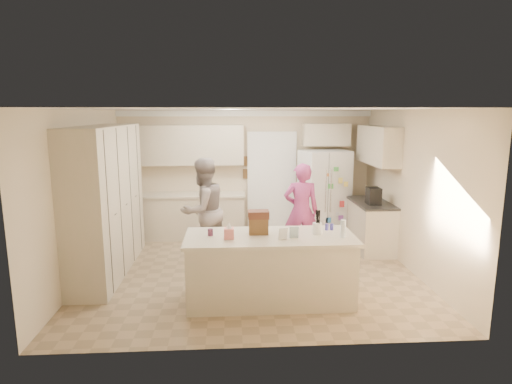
{
  "coord_description": "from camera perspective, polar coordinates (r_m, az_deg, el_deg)",
  "views": [
    {
      "loc": [
        -0.33,
        -6.61,
        2.56
      ],
      "look_at": [
        0.1,
        0.35,
        1.25
      ],
      "focal_mm": 30.0,
      "sensor_mm": 36.0,
      "label": 1
    }
  ],
  "objects": [
    {
      "name": "wall_left",
      "position": [
        7.1,
        -22.21,
        -0.37
      ],
      "size": [
        0.02,
        4.6,
        2.6
      ],
      "primitive_type": "cube",
      "color": "beige",
      "rests_on": "ground"
    },
    {
      "name": "wall_front",
      "position": [
        4.49,
        0.82,
        -5.64
      ],
      "size": [
        5.2,
        0.02,
        2.6
      ],
      "primitive_type": "cube",
      "color": "beige",
      "rests_on": "ground"
    },
    {
      "name": "teen_boy",
      "position": [
        7.35,
        -7.05,
        -2.47
      ],
      "size": [
        1.11,
        1.1,
        1.81
      ],
      "primitive_type": "imported",
      "rotation": [
        0.0,
        0.0,
        3.88
      ],
      "color": "#9A9491",
      "rests_on": "floor"
    },
    {
      "name": "water_bottle",
      "position": [
        5.76,
        11.53,
        -4.82
      ],
      "size": [
        0.07,
        0.07,
        0.24
      ],
      "primitive_type": "cylinder",
      "color": "silver",
      "rests_on": "island_top"
    },
    {
      "name": "wall_frame_upper",
      "position": [
        8.94,
        -1.27,
        4.15
      ],
      "size": [
        0.15,
        0.02,
        0.2
      ],
      "primitive_type": "cube",
      "color": "brown",
      "rests_on": "wall_back"
    },
    {
      "name": "island_top",
      "position": [
        5.77,
        1.89,
        -6.06
      ],
      "size": [
        2.28,
        0.96,
        0.05
      ],
      "primitive_type": "cube",
      "color": "beige",
      "rests_on": "island_base"
    },
    {
      "name": "coffee_maker",
      "position": [
        7.98,
        15.39,
        -0.5
      ],
      "size": [
        0.22,
        0.28,
        0.3
      ],
      "primitive_type": "cube",
      "color": "black",
      "rests_on": "right_countertop"
    },
    {
      "name": "wall_frame_lower",
      "position": [
        8.97,
        -1.27,
        2.44
      ],
      "size": [
        0.15,
        0.02,
        0.2
      ],
      "primitive_type": "cube",
      "color": "brown",
      "rests_on": "wall_back"
    },
    {
      "name": "pantry_bank",
      "position": [
        7.22,
        -19.31,
        -1.02
      ],
      "size": [
        0.6,
        2.6,
        2.35
      ],
      "primitive_type": "cube",
      "color": "beige",
      "rests_on": "floor"
    },
    {
      "name": "tissue_box",
      "position": [
        5.63,
        -3.62,
        -5.51
      ],
      "size": [
        0.13,
        0.13,
        0.14
      ],
      "primitive_type": "cube",
      "color": "#EB7B76",
      "rests_on": "island_top"
    },
    {
      "name": "back_upper_cab",
      "position": [
        8.79,
        -8.93,
        6.21
      ],
      "size": [
        2.2,
        0.35,
        0.8
      ],
      "primitive_type": "cube",
      "color": "beige",
      "rests_on": "wall_back"
    },
    {
      "name": "greeting_card_b",
      "position": [
        5.64,
        5.09,
        -5.4
      ],
      "size": [
        0.12,
        0.05,
        0.16
      ],
      "primitive_type": "cube",
      "rotation": [
        0.15,
        0.0,
        -0.1
      ],
      "color": "silver",
      "rests_on": "island_top"
    },
    {
      "name": "ceiling",
      "position": [
        6.61,
        -0.69,
        11.08
      ],
      "size": [
        5.2,
        4.6,
        0.02
      ],
      "primitive_type": "cube",
      "color": "white",
      "rests_on": "wall_back"
    },
    {
      "name": "back_countertop",
      "position": [
        8.79,
        -8.82,
        -0.37
      ],
      "size": [
        2.24,
        0.63,
        0.04
      ],
      "primitive_type": "cube",
      "color": "beige",
      "rests_on": "back_base_cab"
    },
    {
      "name": "floor",
      "position": [
        7.09,
        -0.64,
        -10.59
      ],
      "size": [
        5.2,
        4.6,
        0.02
      ],
      "primitive_type": "cube",
      "color": "#99805F",
      "rests_on": "ground"
    },
    {
      "name": "doorway_opening",
      "position": [
        9.06,
        2.09,
        1.03
      ],
      "size": [
        0.9,
        0.06,
        2.1
      ],
      "primitive_type": "cube",
      "color": "black",
      "rests_on": "floor"
    },
    {
      "name": "fridge_handle_r",
      "position": [
        8.44,
        9.94,
        0.17
      ],
      "size": [
        0.02,
        0.02,
        0.85
      ],
      "primitive_type": "cylinder",
      "color": "silver",
      "rests_on": "refrigerator"
    },
    {
      "name": "dollhouse_roof",
      "position": [
        5.78,
        0.33,
        -3.0
      ],
      "size": [
        0.28,
        0.2,
        0.1
      ],
      "primitive_type": "cube",
      "color": "#592D1E",
      "rests_on": "dollhouse_body"
    },
    {
      "name": "fridge_dispenser",
      "position": [
        8.37,
        8.16,
        0.83
      ],
      "size": [
        0.22,
        0.03,
        0.35
      ],
      "primitive_type": "cube",
      "color": "black",
      "rests_on": "refrigerator"
    },
    {
      "name": "fridge_seam",
      "position": [
        8.47,
        9.56,
        -0.81
      ],
      "size": [
        0.02,
        0.02,
        1.78
      ],
      "primitive_type": "cube",
      "color": "gray",
      "rests_on": "refrigerator"
    },
    {
      "name": "greeting_card_a",
      "position": [
        5.57,
        3.63,
        -5.58
      ],
      "size": [
        0.12,
        0.06,
        0.16
      ],
      "primitive_type": "cube",
      "rotation": [
        0.15,
        0.0,
        0.2
      ],
      "color": "white",
      "rests_on": "island_top"
    },
    {
      "name": "fridge_magnets",
      "position": [
        8.46,
        9.57,
        -0.82
      ],
      "size": [
        0.76,
        0.02,
        1.44
      ],
      "primitive_type": null,
      "color": "tan",
      "rests_on": "refrigerator"
    },
    {
      "name": "jam_jar",
      "position": [
        5.78,
        -6.11,
        -5.36
      ],
      "size": [
        0.07,
        0.07,
        0.09
      ],
      "primitive_type": "cylinder",
      "color": "#59263F",
      "rests_on": "island_top"
    },
    {
      "name": "right_countertop",
      "position": [
        8.21,
        15.15,
        -1.39
      ],
      "size": [
        0.63,
        1.24,
        0.04
      ],
      "primitive_type": "cube",
      "color": "#2D2B28",
      "rests_on": "right_base_cab"
    },
    {
      "name": "doorway_casing",
      "position": [
        9.02,
        2.11,
        1.0
      ],
      "size": [
        1.02,
        0.03,
        2.22
      ],
      "primitive_type": "cube",
      "color": "white",
      "rests_on": "floor"
    },
    {
      "name": "back_base_cab",
      "position": [
        8.9,
        -8.73,
        -3.27
      ],
      "size": [
        2.2,
        0.6,
        0.88
      ],
      "primitive_type": "cube",
      "color": "beige",
      "rests_on": "floor"
    },
    {
      "name": "wall_right",
      "position": [
        7.34,
        20.14,
        0.1
      ],
      "size": [
        0.02,
        4.6,
        2.6
      ],
      "primitive_type": "cube",
      "color": "beige",
      "rests_on": "ground"
    },
    {
      "name": "teen_girl",
      "position": [
        7.57,
        6.04,
        -2.51
      ],
      "size": [
        0.64,
        0.44,
        1.69
      ],
      "primitive_type": "imported",
      "rotation": [
        0.0,
        0.0,
        3.08
      ],
      "color": "#C54C93",
      "rests_on": "floor"
    },
    {
      "name": "right_upper_cab",
      "position": [
        8.3,
        15.95,
        6.02
      ],
      "size": [
        0.35,
        1.5,
        0.7
      ],
      "primitive_type": "cube",
      "color": "beige",
      "rests_on": "wall_right"
    },
    {
      "name": "tissue_plume",
      "position": [
        5.6,
        -3.63,
        -4.43
      ],
      "size": [
        0.08,
        0.08,
        0.08
      ],
      "primitive_type": "cone",
      "color": "white",
      "rests_on": "tissue_box"
    },
    {
      "name": "dollhouse_body",
      "position": [
        5.82,
        0.33,
        -4.53
      ],
      "size": [
        0.26,
        0.18,
        0.22
      ],
      "primitive_type": "cube",
      "color": "brown",
      "rests_on": "island_top"
    },
    {
      "name": "utensil_crock",
      "position": [
        5.89,
        8.18,
        -4.82
      ],
      "size": [
        0.13,
        0.13,
        0.15
      ],
      "primitive_type": "cylinder",
      "color": "white",
      "rests_on": "island_top"
    },
    {
      "name": "refrigerator",
      "position": [
        8.81,
        9.04,
        -0.36
      ],
      "size": [
        1.04,
        0.9,
        1.8
      ],
      "primitive_type": "cube",
      "rotation": [
        0.0,
        0.0,
        0.25
      ],
      "color": "white",
      "rests_on": "floor"
    },
    {
      "name": "fridge_handle_l",
      "position": [
        8.42,
        9.28,
        0.17
      ],
      "size": [
        0.02,
        0.02,
        0.85
      ],
      "primitive_type": "cylinder",
      "color": "silver",
      "rests_on": "refrigerator"
    },
    {
      "name": "over_fridge_cab",
      "position": [
        8.96,
        9.31,
        7.56
      ],
      "size": [
        0.95,
        0.35,
        0.45
      ],
      "primitive_type": "cube",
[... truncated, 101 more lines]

